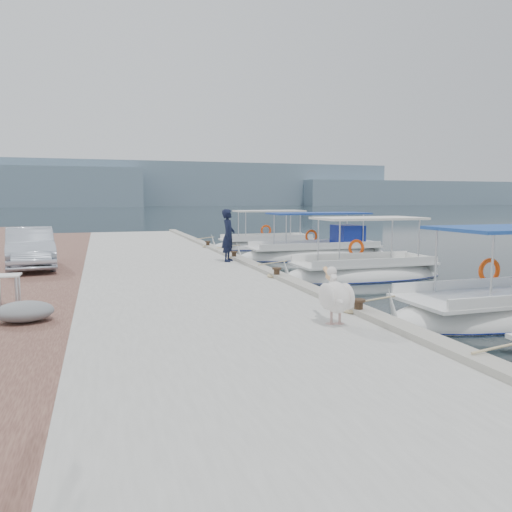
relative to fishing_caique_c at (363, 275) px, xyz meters
The scene contains 14 objects.
ground 5.16m from the fishing_caique_c, 136.76° to the right, with size 400.00×400.00×0.00m, color black.
concrete_quay 6.92m from the fishing_caique_c, 167.75° to the left, with size 6.00×40.00×0.50m, color #A4A49E.
quay_curb 4.26m from the fishing_caique_c, 159.75° to the left, with size 0.44×40.00×0.12m, color #9B9789.
cobblestone_strip 11.85m from the fishing_caique_c, behind, with size 4.00×40.00×0.50m, color brown.
distant_hills 199.78m from the fishing_caique_c, 82.56° to the left, with size 330.00×60.00×18.00m.
fishing_caique_c is the anchor object (origin of this frame).
fishing_caique_d 6.32m from the fishing_caique_c, 81.33° to the left, with size 8.03×2.27×2.83m.
fishing_caique_e 11.52m from the fishing_caique_c, 89.29° to the left, with size 6.62×2.07×2.83m.
mooring_bollards 4.62m from the fishing_caique_c, 153.66° to the right, with size 0.28×20.28×0.33m.
pelican 9.07m from the fishing_caique_c, 122.96° to the right, with size 0.62×1.38×1.06m.
fisherman 5.26m from the fishing_caique_c, 151.90° to the left, with size 0.73×0.48×2.01m, color black.
parked_car 11.84m from the fishing_caique_c, 167.06° to the left, with size 1.49×4.27×1.41m, color silver.
tarp_bundle 12.03m from the fishing_caique_c, 152.31° to the right, with size 1.10×0.90×0.40m, color slate.
folding_table 11.92m from the fishing_caique_c, 159.99° to the right, with size 0.55×0.55×0.73m.
Camera 1 is at (-5.43, -12.54, 2.89)m, focal length 35.00 mm.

